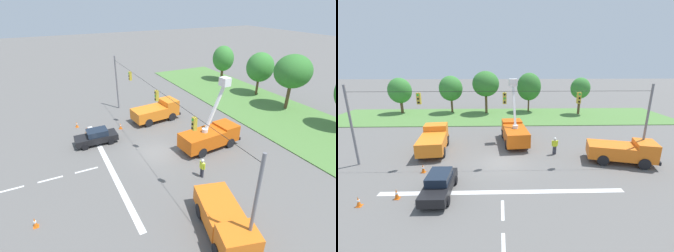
{
  "view_description": "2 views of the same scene",
  "coord_description": "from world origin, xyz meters",
  "views": [
    {
      "loc": [
        20.46,
        -8.8,
        13.82
      ],
      "look_at": [
        -0.12,
        1.31,
        2.57
      ],
      "focal_mm": 28.0,
      "sensor_mm": 36.0,
      "label": 1
    },
    {
      "loc": [
        -0.13,
        -19.01,
        9.08
      ],
      "look_at": [
        0.52,
        4.31,
        2.29
      ],
      "focal_mm": 24.0,
      "sensor_mm": 36.0,
      "label": 2
    }
  ],
  "objects": [
    {
      "name": "ground_plane",
      "position": [
        0.0,
        0.0,
        0.0
      ],
      "size": [
        200.0,
        200.0,
        0.0
      ],
      "primitive_type": "plane",
      "color": "#605E5B"
    },
    {
      "name": "grass_verge",
      "position": [
        0.0,
        18.0,
        0.05
      ],
      "size": [
        56.0,
        12.0,
        0.1
      ],
      "primitive_type": "cube",
      "color": "#517F3D",
      "rests_on": "ground"
    },
    {
      "name": "lane_markings",
      "position": [
        0.0,
        -6.33,
        0.0
      ],
      "size": [
        17.6,
        15.25,
        0.01
      ],
      "color": "silver",
      "rests_on": "ground"
    },
    {
      "name": "signal_gantry",
      "position": [
        -0.0,
        -0.0,
        4.43
      ],
      "size": [
        26.2,
        0.33,
        7.2
      ],
      "color": "slate",
      "rests_on": "ground"
    },
    {
      "name": "tree_far_west",
      "position": [
        -17.65,
        20.93,
        4.05
      ],
      "size": [
        4.01,
        3.58,
        6.28
      ],
      "color": "brown",
      "rests_on": "ground"
    },
    {
      "name": "tree_west",
      "position": [
        -8.77,
        21.08,
        4.38
      ],
      "size": [
        4.09,
        4.0,
        6.6
      ],
      "color": "brown",
      "rests_on": "ground"
    },
    {
      "name": "tree_centre",
      "position": [
        -2.56,
        20.63,
        5.2
      ],
      "size": [
        4.66,
        4.83,
        7.42
      ],
      "color": "brown",
      "rests_on": "ground"
    },
    {
      "name": "utility_truck_bucket_lift",
      "position": [
        1.49,
        5.27,
        1.39
      ],
      "size": [
        2.95,
        6.53,
        7.14
      ],
      "color": "#D6560F",
      "rests_on": "ground"
    },
    {
      "name": "utility_truck_support_near",
      "position": [
        -7.02,
        3.16,
        1.22
      ],
      "size": [
        3.1,
        6.08,
        2.38
      ],
      "color": "orange",
      "rests_on": "ground"
    },
    {
      "name": "utility_truck_support_far",
      "position": [
        11.11,
        -0.19,
        1.14
      ],
      "size": [
        6.31,
        3.8,
        2.15
      ],
      "color": "orange",
      "rests_on": "ground"
    },
    {
      "name": "sedan_black",
      "position": [
        -4.42,
        -4.9,
        0.79
      ],
      "size": [
        1.94,
        4.31,
        1.56
      ],
      "color": "black",
      "rests_on": "ground"
    },
    {
      "name": "road_worker",
      "position": [
        5.33,
        1.86,
        1.0
      ],
      "size": [
        0.64,
        0.3,
        1.77
      ],
      "color": "#383842",
      "rests_on": "ground"
    },
    {
      "name": "traffic_cone_foreground_left",
      "position": [
        -6.64,
        -1.68,
        0.37
      ],
      "size": [
        0.36,
        0.36,
        0.75
      ],
      "color": "orange",
      "rests_on": "ground"
    },
    {
      "name": "traffic_cone_foreground_right",
      "position": [
        -7.22,
        -5.44,
        0.37
      ],
      "size": [
        0.36,
        0.36,
        0.75
      ],
      "color": "orange",
      "rests_on": "ground"
    },
    {
      "name": "traffic_cone_mid_left",
      "position": [
        -9.32,
        -6.21,
        0.34
      ],
      "size": [
        0.36,
        0.36,
        0.7
      ],
      "color": "orange",
      "rests_on": "ground"
    },
    {
      "name": "traffic_cone_mid_right",
      "position": [
        5.07,
        -11.11,
        0.39
      ],
      "size": [
        0.36,
        0.36,
        0.78
      ],
      "color": "orange",
      "rests_on": "ground"
    }
  ]
}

